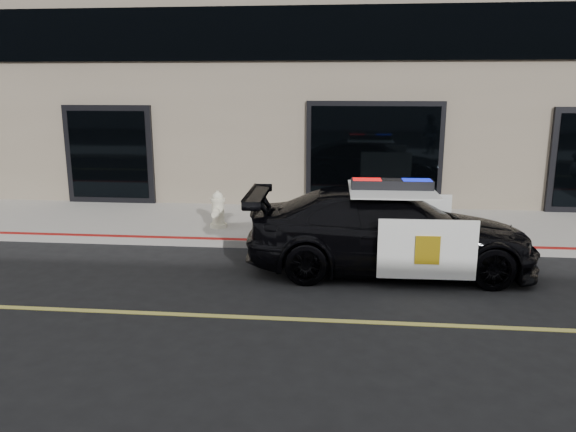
# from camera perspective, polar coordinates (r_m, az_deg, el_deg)

# --- Properties ---
(ground) EXTENTS (120.00, 120.00, 0.00)m
(ground) POSITION_cam_1_polar(r_m,az_deg,el_deg) (8.32, 17.68, -10.66)
(ground) COLOR black
(ground) RESTS_ON ground
(sidewalk_n) EXTENTS (60.00, 3.50, 0.15)m
(sidewalk_n) POSITION_cam_1_polar(r_m,az_deg,el_deg) (13.21, 13.19, -1.16)
(sidewalk_n) COLOR gray
(sidewalk_n) RESTS_ON ground
(police_car) EXTENTS (2.45, 5.18, 1.67)m
(police_car) POSITION_cam_1_polar(r_m,az_deg,el_deg) (10.15, 10.31, -1.43)
(police_car) COLOR black
(police_car) RESTS_ON ground
(fire_hydrant) EXTENTS (0.38, 0.52, 0.83)m
(fire_hydrant) POSITION_cam_1_polar(r_m,az_deg,el_deg) (12.59, -7.13, 0.57)
(fire_hydrant) COLOR #F3EFCB
(fire_hydrant) RESTS_ON sidewalk_n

